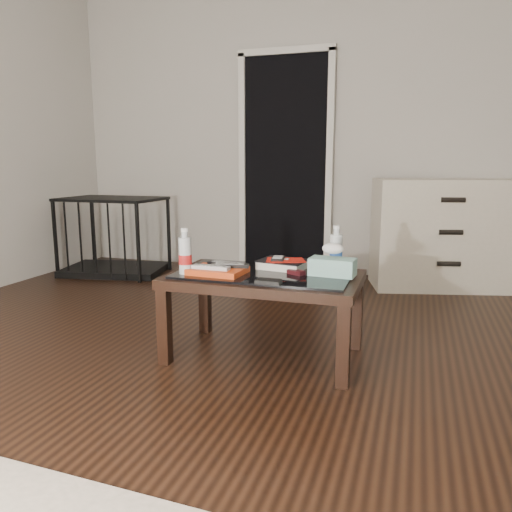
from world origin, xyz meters
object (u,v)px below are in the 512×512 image
at_px(textbook, 283,264).
at_px(water_bottle_left, 185,251).
at_px(dresser, 449,234).
at_px(water_bottle_right, 336,247).
at_px(pet_crate, 114,249).
at_px(tissue_box, 332,267).
at_px(coffee_table, 264,284).

bearing_deg(textbook, water_bottle_left, -138.45).
bearing_deg(dresser, water_bottle_right, -125.23).
bearing_deg(pet_crate, tissue_box, -43.86).
bearing_deg(water_bottle_left, water_bottle_right, 25.89).
relative_size(pet_crate, textbook, 3.98).
relative_size(dresser, water_bottle_left, 5.40).
distance_m(textbook, water_bottle_left, 0.54).
height_order(dresser, water_bottle_right, dresser).
height_order(dresser, pet_crate, dresser).
relative_size(coffee_table, dresser, 0.78).
xyz_separation_m(pet_crate, tissue_box, (2.30, -1.50, 0.28)).
height_order(coffee_table, pet_crate, pet_crate).
relative_size(water_bottle_right, tissue_box, 1.03).
xyz_separation_m(dresser, pet_crate, (-2.96, -0.37, -0.22)).
xyz_separation_m(dresser, textbook, (-0.94, -1.78, 0.03)).
relative_size(coffee_table, pet_crate, 1.00).
relative_size(dresser, water_bottle_right, 5.40).
height_order(water_bottle_right, tissue_box, water_bottle_right).
height_order(coffee_table, water_bottle_left, water_bottle_left).
relative_size(dresser, textbook, 5.14).
height_order(pet_crate, tissue_box, pet_crate).
bearing_deg(water_bottle_left, dresser, 56.04).
bearing_deg(pet_crate, water_bottle_right, -41.03).
bearing_deg(textbook, coffee_table, -106.74).
relative_size(water_bottle_left, water_bottle_right, 1.00).
height_order(coffee_table, textbook, textbook).
relative_size(coffee_table, water_bottle_left, 4.20).
bearing_deg(coffee_table, tissue_box, 6.54).
height_order(textbook, tissue_box, tissue_box).
xyz_separation_m(textbook, tissue_box, (0.29, -0.09, 0.02)).
relative_size(pet_crate, water_bottle_left, 4.19).
bearing_deg(coffee_table, textbook, 63.90).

